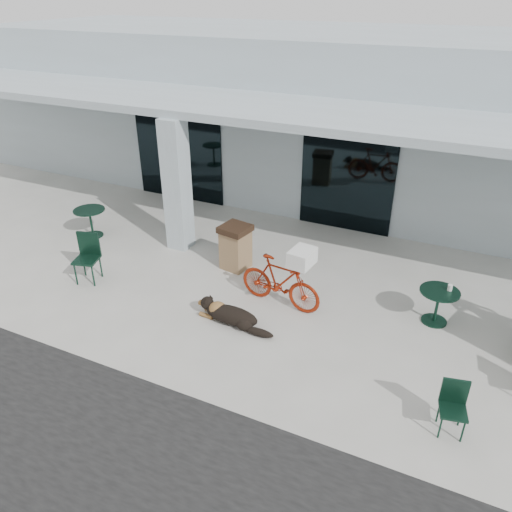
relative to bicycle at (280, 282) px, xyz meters
The scene contains 16 objects.
ground 2.01m from the bicycle, 150.19° to the right, with size 80.00×80.00×0.00m, color beige.
building 7.91m from the bicycle, 102.56° to the left, with size 22.00×7.00×4.50m, color #9CACB1.
storefront_glass_left 6.37m from the bicycle, 140.53° to the left, with size 2.80×0.06×2.70m, color black.
storefront_glass_right 4.10m from the bicycle, 88.28° to the left, with size 2.40×0.06×2.70m, color black.
column 3.60m from the bicycle, 157.18° to the left, with size 0.50×0.50×3.12m, color #9CACB1.
overhang 4.12m from the bicycle, 122.49° to the left, with size 22.00×2.80×0.18m, color #9CACB1.
bicycle is the anchor object (origin of this frame).
laundry_basket 0.82m from the bicycle, ahead, with size 0.53×0.39×0.32m, color white.
dog 1.18m from the bicycle, 120.15° to the right, with size 1.23×0.41×0.41m, color black, non-canonical shape.
cup_near_dog 1.65m from the bicycle, 152.24° to the right, with size 0.08×0.08×0.10m, color white.
cafe_table_near 5.59m from the bicycle, behind, with size 0.78×0.78×0.73m, color black, non-canonical shape.
cafe_chair_near 4.19m from the bicycle, 167.44° to the right, with size 0.48×0.53×1.07m, color black, non-canonical shape.
cafe_table_far 2.99m from the bicycle, 13.94° to the left, with size 0.74×0.74×0.69m, color black, non-canonical shape.
cafe_chair_far_a 3.98m from the bicycle, 29.55° to the right, with size 0.37×0.41×0.83m, color black, non-canonical shape.
cup_on_table 3.17m from the bicycle, 14.93° to the left, with size 0.09×0.09×0.12m, color white.
trash_receptacle 1.76m from the bicycle, 146.96° to the left, with size 0.61×0.61×1.03m, color olive, non-canonical shape.
Camera 1 is at (4.80, -6.79, 5.67)m, focal length 35.00 mm.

